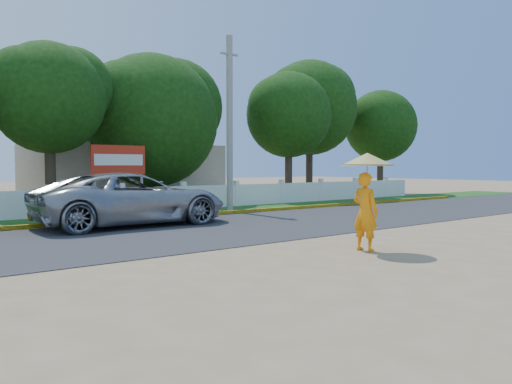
# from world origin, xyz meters

# --- Properties ---
(ground) EXTENTS (120.00, 120.00, 0.00)m
(ground) POSITION_xyz_m (0.00, 0.00, 0.00)
(ground) COLOR #9E8460
(ground) RESTS_ON ground
(road) EXTENTS (60.00, 7.00, 0.02)m
(road) POSITION_xyz_m (0.00, 4.50, 0.01)
(road) COLOR #38383A
(road) RESTS_ON ground
(grass_verge) EXTENTS (60.00, 3.50, 0.03)m
(grass_verge) POSITION_xyz_m (0.00, 9.75, 0.01)
(grass_verge) COLOR #2D601E
(grass_verge) RESTS_ON ground
(curb) EXTENTS (40.00, 0.18, 0.16)m
(curb) POSITION_xyz_m (0.00, 8.05, 0.08)
(curb) COLOR yellow
(curb) RESTS_ON ground
(fence) EXTENTS (40.00, 0.10, 1.10)m
(fence) POSITION_xyz_m (0.00, 11.20, 0.55)
(fence) COLOR silver
(fence) RESTS_ON ground
(building_near) EXTENTS (10.00, 6.00, 3.20)m
(building_near) POSITION_xyz_m (3.00, 18.00, 1.60)
(building_near) COLOR #B7AD99
(building_near) RESTS_ON ground
(utility_pole) EXTENTS (0.28, 0.28, 7.67)m
(utility_pole) POSITION_xyz_m (4.04, 8.98, 3.84)
(utility_pole) COLOR gray
(utility_pole) RESTS_ON ground
(vehicle) EXTENTS (6.54, 3.09, 1.81)m
(vehicle) POSITION_xyz_m (-1.43, 6.98, 0.90)
(vehicle) COLOR #999AA1
(vehicle) RESTS_ON ground
(monk_with_parasol) EXTENTS (1.29, 1.29, 2.34)m
(monk_with_parasol) POSITION_xyz_m (0.76, -1.26, 1.52)
(monk_with_parasol) COLOR orange
(monk_with_parasol) RESTS_ON ground
(billboard) EXTENTS (2.50, 0.13, 2.95)m
(billboard) POSITION_xyz_m (0.34, 12.30, 2.14)
(billboard) COLOR gray
(billboard) RESTS_ON ground
(tree_row) EXTENTS (41.09, 7.73, 8.84)m
(tree_row) POSITION_xyz_m (3.45, 14.28, 4.81)
(tree_row) COLOR #473828
(tree_row) RESTS_ON ground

